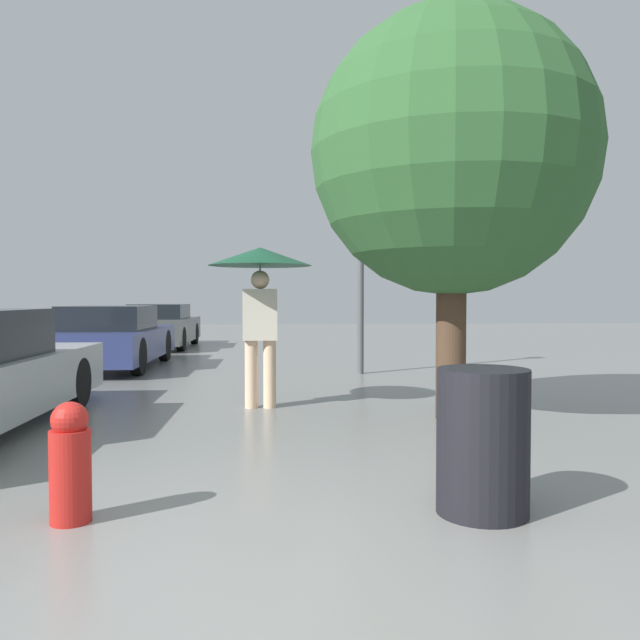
# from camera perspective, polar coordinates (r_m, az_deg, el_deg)

# --- Properties ---
(ground_plane) EXTENTS (60.00, 60.00, 0.00)m
(ground_plane) POSITION_cam_1_polar(r_m,az_deg,el_deg) (3.14, -5.09, -23.70)
(ground_plane) COLOR slate
(pedestrian) EXTENTS (1.28, 1.28, 1.99)m
(pedestrian) POSITION_cam_1_polar(r_m,az_deg,el_deg) (7.75, -5.50, 4.11)
(pedestrian) COLOR beige
(pedestrian) RESTS_ON ground_plane
(parked_car_middle) EXTENTS (1.75, 4.20, 1.22)m
(parked_car_middle) POSITION_cam_1_polar(r_m,az_deg,el_deg) (12.86, -18.53, -1.60)
(parked_car_middle) COLOR navy
(parked_car_middle) RESTS_ON ground_plane
(parked_car_farthest) EXTENTS (1.65, 4.20, 1.20)m
(parked_car_farthest) POSITION_cam_1_polar(r_m,az_deg,el_deg) (17.80, -14.32, -0.60)
(parked_car_farthest) COLOR #4C514C
(parked_car_farthest) RESTS_ON ground_plane
(tree) EXTENTS (3.17, 3.17, 4.56)m
(tree) POSITION_cam_1_polar(r_m,az_deg,el_deg) (7.35, 12.00, 14.55)
(tree) COLOR #473323
(tree) RESTS_ON ground_plane
(street_lamp) EXTENTS (0.34, 0.34, 4.27)m
(street_lamp) POSITION_cam_1_polar(r_m,az_deg,el_deg) (11.33, 3.74, 9.50)
(street_lamp) COLOR #515456
(street_lamp) RESTS_ON ground_plane
(trash_bin) EXTENTS (0.58, 0.58, 0.92)m
(trash_bin) POSITION_cam_1_polar(r_m,az_deg,el_deg) (4.14, 14.65, -10.66)
(trash_bin) COLOR black
(trash_bin) RESTS_ON ground_plane
(fire_hydrant) EXTENTS (0.25, 0.25, 0.74)m
(fire_hydrant) POSITION_cam_1_polar(r_m,az_deg,el_deg) (4.16, -21.87, -12.00)
(fire_hydrant) COLOR #B21E19
(fire_hydrant) RESTS_ON ground_plane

